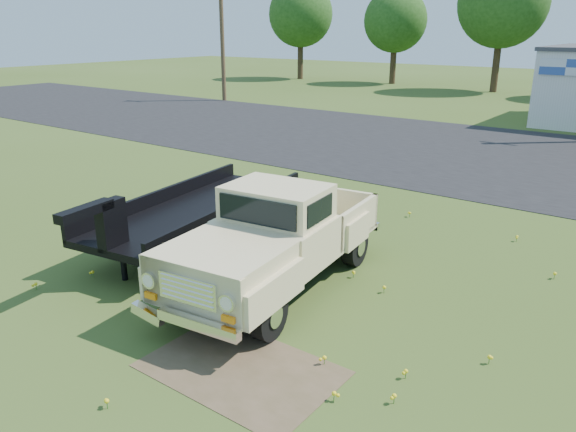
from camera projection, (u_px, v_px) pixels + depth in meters
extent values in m
plane|color=#384F19|center=(281.00, 280.00, 11.97)|extent=(140.00, 140.00, 0.00)
cube|color=black|center=(499.00, 156.00, 23.37)|extent=(90.00, 14.00, 0.02)
cube|color=brown|center=(241.00, 369.00, 8.84)|extent=(3.00, 2.00, 0.01)
cube|color=brown|center=(300.00, 219.00, 15.76)|extent=(2.20, 1.60, 0.01)
cube|color=silver|center=(566.00, 67.00, 28.11)|extent=(2.50, 0.08, 0.80)
cylinder|color=#4D3523|center=(222.00, 36.00, 39.69)|extent=(0.30, 0.30, 9.00)
cylinder|color=#3B2A1B|center=(300.00, 61.00, 57.63)|extent=(0.56, 0.56, 3.60)
sphere|color=#1B4513|center=(301.00, 14.00, 56.19)|extent=(6.40, 6.40, 6.40)
cylinder|color=#3B2A1B|center=(393.00, 66.00, 52.80)|extent=(0.56, 0.56, 3.24)
sphere|color=#1B4513|center=(396.00, 20.00, 51.49)|extent=(5.76, 5.76, 5.76)
cylinder|color=#3B2A1B|center=(496.00, 67.00, 45.88)|extent=(0.56, 0.56, 3.96)
sphere|color=#1B4513|center=(503.00, 2.00, 44.29)|extent=(7.04, 7.04, 7.04)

